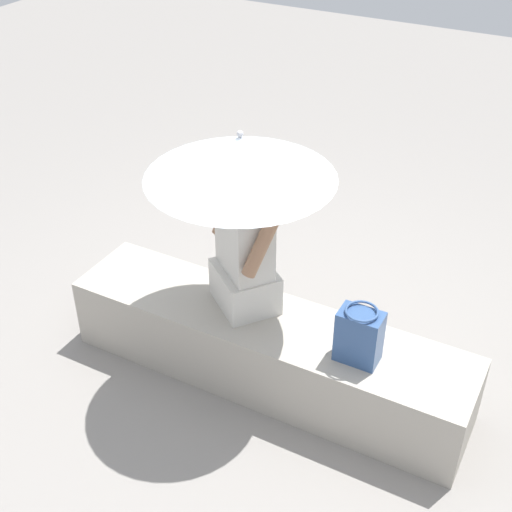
# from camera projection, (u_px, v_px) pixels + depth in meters

# --- Properties ---
(ground_plane) EXTENTS (14.00, 14.00, 0.00)m
(ground_plane) POSITION_uv_depth(u_px,v_px,m) (266.00, 378.00, 3.83)
(ground_plane) COLOR gray
(stone_bench) EXTENTS (2.19, 0.49, 0.42)m
(stone_bench) POSITION_uv_depth(u_px,v_px,m) (267.00, 349.00, 3.72)
(stone_bench) COLOR #A8A093
(stone_bench) RESTS_ON ground
(person_seated) EXTENTS (0.49, 0.45, 0.90)m
(person_seated) POSITION_uv_depth(u_px,v_px,m) (245.00, 242.00, 3.49)
(person_seated) COLOR beige
(person_seated) RESTS_ON stone_bench
(parasol) EXTENTS (0.90, 0.90, 1.03)m
(parasol) POSITION_uv_depth(u_px,v_px,m) (240.00, 157.00, 3.14)
(parasol) COLOR #B7B7BC
(parasol) RESTS_ON stone_bench
(handbag_black) EXTENTS (0.21, 0.16, 0.30)m
(handbag_black) POSITION_uv_depth(u_px,v_px,m) (359.00, 336.00, 3.27)
(handbag_black) COLOR #335184
(handbag_black) RESTS_ON stone_bench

